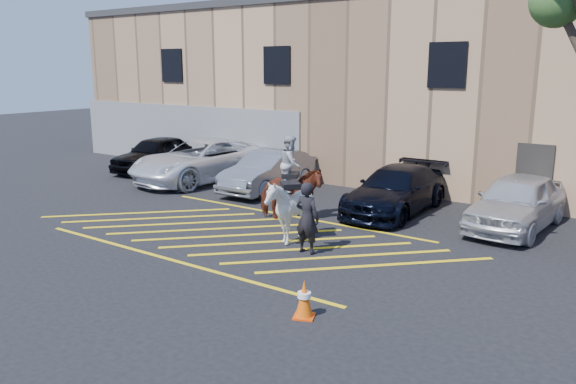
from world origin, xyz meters
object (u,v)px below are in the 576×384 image
Objects in this scene: car_silver_sedan at (269,171)px; car_white_suv at (517,202)px; mounted_bay at (291,187)px; saddled_white at (290,210)px; traffic_cone at (304,299)px; car_black_suv at (156,154)px; handler at (307,218)px; car_white_pickup at (202,161)px; car_blue_suv at (396,190)px.

car_silver_sedan is 0.98× the size of car_white_suv.
mounted_bay reaches higher than saddled_white.
car_white_suv reaches higher than traffic_cone.
traffic_cone is (7.06, -8.30, -0.38)m from car_silver_sedan.
car_black_suv is 13.00m from handler.
mounted_bay reaches higher than car_white_pickup.
car_blue_suv is 3.62m from car_white_suv.
car_silver_sedan is at bearing -175.71° from car_white_suv.
car_blue_suv is 4.63m from saddled_white.
mounted_bay is 1.22× the size of saddled_white.
car_black_suv reaches higher than traffic_cone.
saddled_white is at bearing -24.46° from car_white_pickup.
car_blue_suv is 2.34× the size of saddled_white.
car_white_pickup is at bearing -175.48° from car_white_suv.
car_silver_sedan is at bearing -11.59° from car_black_suv.
mounted_bay is (9.66, -3.38, 0.27)m from car_black_suv.
car_black_suv is at bearing -177.60° from car_white_suv.
saddled_white is (1.22, -1.79, -0.16)m from mounted_bay.
saddled_white reaches higher than car_white_suv.
car_white_suv is 1.79× the size of mounted_bay.
saddled_white is (10.88, -5.16, 0.11)m from car_black_suv.
car_black_suv is 6.65m from car_silver_sedan.
car_black_suv is at bearing 173.59° from car_silver_sedan.
car_black_suv is 0.99× the size of car_silver_sedan.
car_white_pickup reaches higher than traffic_cone.
handler is (8.40, -5.11, 0.06)m from car_white_pickup.
car_white_suv is at bearing -124.57° from handler.
car_white_suv is 6.42m from handler.
saddled_white is at bearing 128.01° from traffic_cone.
saddled_white reaches higher than car_blue_suv.
car_white_pickup is 1.32× the size of car_white_suv.
car_black_suv is 2.49× the size of handler.
car_silver_sedan is 1.76× the size of mounted_bay.
car_white_suv is 8.55m from traffic_cone.
car_white_pickup is 3.32m from car_silver_sedan.
car_silver_sedan is at bearing 8.27° from car_white_pickup.
car_white_pickup reaches higher than car_black_suv.
saddled_white is (-4.55, -4.77, 0.09)m from car_white_suv.
saddled_white is at bearing -28.87° from handler.
mounted_bay is at bearing -128.93° from car_blue_suv.
traffic_cone is at bearing -53.14° from mounted_bay.
car_black_suv reaches higher than car_blue_suv.
mounted_bay is (-2.16, -2.74, 0.32)m from car_blue_suv.
mounted_bay is at bearing -26.90° from car_black_suv.
car_blue_suv is at bearing -4.38° from car_silver_sedan.
car_black_suv is 12.04m from saddled_white.
traffic_cone is at bearing -77.67° from car_blue_suv.
handler is 0.96m from saddled_white.
mounted_bay reaches higher than traffic_cone.
traffic_cone is (2.81, -3.60, -0.51)m from saddled_white.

